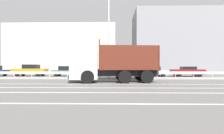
% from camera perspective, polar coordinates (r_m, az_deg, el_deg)
% --- Properties ---
extents(ground_plane, '(320.00, 320.00, 0.00)m').
position_cam_1_polar(ground_plane, '(16.09, -3.99, -4.60)').
color(ground_plane, '#605E5B').
extents(lane_strip_0, '(54.04, 0.16, 0.01)m').
position_cam_1_polar(lane_strip_0, '(13.27, 0.80, -5.60)').
color(lane_strip_0, silver).
rests_on(lane_strip_0, ground_plane).
extents(lane_strip_1, '(54.04, 0.16, 0.01)m').
position_cam_1_polar(lane_strip_1, '(10.97, 0.69, -6.81)').
color(lane_strip_1, silver).
rests_on(lane_strip_1, ground_plane).
extents(lane_strip_2, '(54.04, 0.16, 0.01)m').
position_cam_1_polar(lane_strip_2, '(8.96, 0.55, -8.38)').
color(lane_strip_2, silver).
rests_on(lane_strip_2, ground_plane).
extents(lane_strip_3, '(54.04, 0.16, 0.01)m').
position_cam_1_polar(lane_strip_3, '(6.36, 0.24, -11.93)').
color(lane_strip_3, silver).
rests_on(lane_strip_3, ground_plane).
extents(median_island, '(29.72, 1.10, 0.18)m').
position_cam_1_polar(median_island, '(18.88, -3.21, -3.62)').
color(median_island, gray).
rests_on(median_island, ground_plane).
extents(median_guardrail, '(54.04, 0.09, 0.78)m').
position_cam_1_polar(median_guardrail, '(19.96, -2.96, -2.04)').
color(median_guardrail, '#9EA0A5').
rests_on(median_guardrail, ground_plane).
extents(dump_truck, '(7.53, 3.32, 3.51)m').
position_cam_1_polar(dump_truck, '(14.95, -3.20, 0.23)').
color(dump_truck, silver).
rests_on(dump_truck, ground_plane).
extents(median_road_sign, '(0.83, 0.16, 2.27)m').
position_cam_1_polar(median_road_sign, '(19.16, -10.07, -0.16)').
color(median_road_sign, white).
rests_on(median_road_sign, ground_plane).
extents(street_lamp_1, '(0.70, 2.16, 9.44)m').
position_cam_1_polar(street_lamp_1, '(18.96, -1.09, 11.93)').
color(street_lamp_1, '#ADADB2').
rests_on(street_lamp_1, ground_plane).
extents(parked_car_2, '(4.57, 1.78, 1.62)m').
position_cam_1_polar(parked_car_2, '(26.76, -25.07, -1.01)').
color(parked_car_2, '#B27A14').
rests_on(parked_car_2, ground_plane).
extents(parked_car_3, '(3.90, 2.03, 1.39)m').
position_cam_1_polar(parked_car_3, '(25.02, -14.79, -1.31)').
color(parked_car_3, '#335B33').
rests_on(parked_car_3, ground_plane).
extents(parked_car_4, '(4.38, 2.21, 1.58)m').
position_cam_1_polar(parked_car_4, '(24.09, -1.35, -1.16)').
color(parked_car_4, black).
rests_on(parked_car_4, ground_plane).
extents(parked_car_5, '(4.08, 2.27, 1.34)m').
position_cam_1_polar(parked_car_5, '(23.94, 12.89, -1.42)').
color(parked_car_5, silver).
rests_on(parked_car_5, ground_plane).
extents(parked_car_6, '(4.25, 2.26, 1.34)m').
position_cam_1_polar(parked_car_6, '(25.39, 23.34, -1.29)').
color(parked_car_6, maroon).
rests_on(parked_car_6, ground_plane).
extents(background_building_0, '(20.27, 12.37, 9.11)m').
position_cam_1_polar(background_building_0, '(38.18, -14.35, 4.99)').
color(background_building_0, beige).
rests_on(background_building_0, ground_plane).
extents(background_building_1, '(17.00, 8.79, 11.87)m').
position_cam_1_polar(background_building_1, '(37.07, 20.51, 7.27)').
color(background_building_1, gray).
rests_on(background_building_1, ground_plane).
extents(church_tower, '(3.60, 3.60, 13.79)m').
position_cam_1_polar(church_tower, '(51.19, 11.99, 5.73)').
color(church_tower, silver).
rests_on(church_tower, ground_plane).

